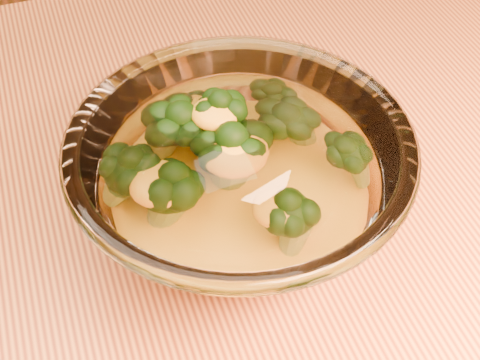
# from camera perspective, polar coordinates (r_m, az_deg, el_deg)

# --- Properties ---
(glass_bowl) EXTENTS (0.23, 0.23, 0.10)m
(glass_bowl) POSITION_cam_1_polar(r_m,az_deg,el_deg) (0.46, 0.00, -0.43)
(glass_bowl) COLOR white
(glass_bowl) RESTS_ON table
(cheese_sauce) EXTENTS (0.13, 0.13, 0.04)m
(cheese_sauce) POSITION_cam_1_polar(r_m,az_deg,el_deg) (0.47, 0.00, -2.19)
(cheese_sauce) COLOR #F6B114
(cheese_sauce) RESTS_ON glass_bowl
(broccoli_heap) EXTENTS (0.17, 0.14, 0.07)m
(broccoli_heap) POSITION_cam_1_polar(r_m,az_deg,el_deg) (0.46, -1.49, 2.17)
(broccoli_heap) COLOR black
(broccoli_heap) RESTS_ON cheese_sauce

